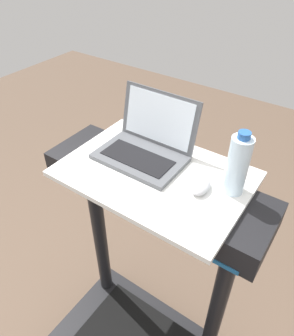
% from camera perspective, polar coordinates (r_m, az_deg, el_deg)
% --- Properties ---
extents(desk_board, '(0.68, 0.47, 0.02)m').
position_cam_1_polar(desk_board, '(1.18, 1.39, -1.04)').
color(desk_board, white).
rests_on(desk_board, treadmill_base).
extents(laptop, '(0.33, 0.26, 0.23)m').
position_cam_1_polar(laptop, '(1.23, -0.17, 4.21)').
color(laptop, '#515459').
rests_on(laptop, desk_board).
extents(computer_mouse, '(0.07, 0.11, 0.03)m').
position_cam_1_polar(computer_mouse, '(1.10, 9.59, -3.16)').
color(computer_mouse, '#B2B2B7').
rests_on(computer_mouse, desk_board).
extents(water_bottle, '(0.07, 0.07, 0.23)m').
position_cam_1_polar(water_bottle, '(1.07, 15.86, 0.51)').
color(water_bottle, silver).
rests_on(water_bottle, desk_board).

